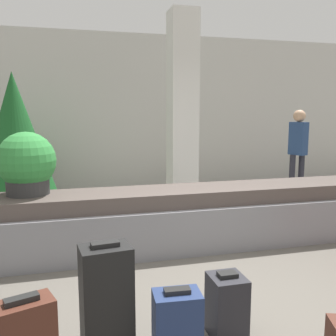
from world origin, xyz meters
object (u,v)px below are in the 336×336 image
(pillar, at_px, (182,112))
(suitcase_5, at_px, (227,306))
(suitcase_4, at_px, (106,301))
(decorated_tree, at_px, (15,135))
(potted_plant_0, at_px, (27,164))
(traveler_0, at_px, (298,145))
(suitcase_7, at_px, (177,326))

(pillar, xyz_separation_m, suitcase_5, (-0.77, -3.63, -1.37))
(suitcase_4, height_order, decorated_tree, decorated_tree)
(pillar, height_order, suitcase_5, pillar)
(suitcase_5, distance_m, potted_plant_0, 2.60)
(traveler_0, bearing_deg, suitcase_4, -66.37)
(pillar, distance_m, potted_plant_0, 2.87)
(pillar, bearing_deg, suitcase_5, -101.95)
(suitcase_5, xyz_separation_m, traveler_0, (3.18, 3.95, 0.75))
(suitcase_4, height_order, suitcase_7, suitcase_4)
(suitcase_7, bearing_deg, suitcase_4, 165.08)
(suitcase_4, xyz_separation_m, traveler_0, (4.02, 3.95, 0.60))
(potted_plant_0, bearing_deg, decorated_tree, 99.78)
(suitcase_4, bearing_deg, pillar, 59.49)
(suitcase_5, distance_m, suitcase_7, 0.44)
(suitcase_7, bearing_deg, suitcase_5, 24.68)
(traveler_0, distance_m, decorated_tree, 5.12)
(suitcase_5, bearing_deg, suitcase_4, 179.94)
(pillar, bearing_deg, potted_plant_0, -143.78)
(pillar, relative_size, suitcase_7, 6.60)
(pillar, relative_size, traveler_0, 1.95)
(pillar, bearing_deg, suitcase_7, -107.33)
(suitcase_5, bearing_deg, potted_plant_0, 127.22)
(traveler_0, bearing_deg, suitcase_5, -59.65)
(suitcase_7, distance_m, traveler_0, 5.50)
(pillar, distance_m, traveler_0, 2.51)
(pillar, xyz_separation_m, decorated_tree, (-2.69, 0.78, -0.38))
(potted_plant_0, xyz_separation_m, traveler_0, (4.67, 1.98, -0.06))
(suitcase_7, xyz_separation_m, potted_plant_0, (-1.09, 2.12, 0.81))
(decorated_tree, bearing_deg, suitcase_4, -76.33)
(suitcase_5, height_order, traveler_0, traveler_0)
(potted_plant_0, relative_size, traveler_0, 0.42)
(suitcase_5, relative_size, potted_plant_0, 0.70)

